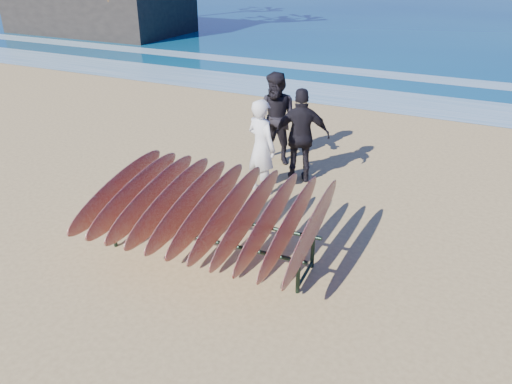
# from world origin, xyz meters

# --- Properties ---
(ground) EXTENTS (120.00, 120.00, 0.00)m
(ground) POSITION_xyz_m (0.00, 0.00, 0.00)
(ground) COLOR tan
(ground) RESTS_ON ground
(foam_near) EXTENTS (160.00, 160.00, 0.00)m
(foam_near) POSITION_xyz_m (0.00, 10.00, 0.01)
(foam_near) COLOR white
(foam_near) RESTS_ON ground
(foam_far) EXTENTS (160.00, 160.00, 0.00)m
(foam_far) POSITION_xyz_m (0.00, 13.50, 0.01)
(foam_far) COLOR white
(foam_far) RESTS_ON ground
(surfboard_rack) EXTENTS (3.28, 2.59, 1.25)m
(surfboard_rack) POSITION_xyz_m (-0.51, 0.28, 0.81)
(surfboard_rack) COLOR black
(surfboard_rack) RESTS_ON ground
(person_white) EXTENTS (0.77, 0.65, 1.79)m
(person_white) POSITION_xyz_m (-0.78, 2.62, 0.89)
(person_white) COLOR white
(person_white) RESTS_ON ground
(person_dark_a) EXTENTS (0.99, 0.80, 1.93)m
(person_dark_a) POSITION_xyz_m (-1.10, 4.07, 0.96)
(person_dark_a) COLOR black
(person_dark_a) RESTS_ON ground
(person_dark_b) EXTENTS (1.17, 0.88, 1.85)m
(person_dark_b) POSITION_xyz_m (-0.31, 3.42, 0.93)
(person_dark_b) COLOR black
(person_dark_b) RESTS_ON ground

